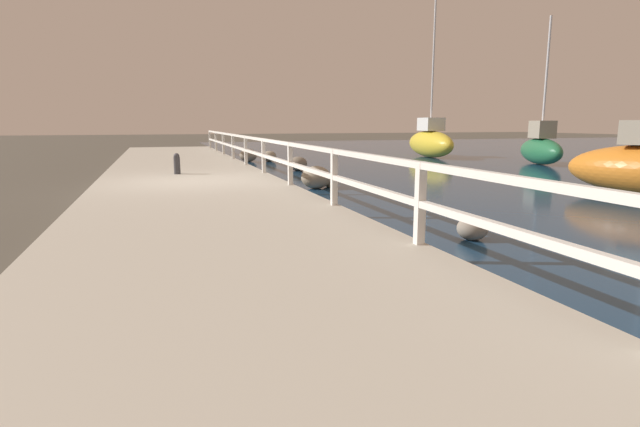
% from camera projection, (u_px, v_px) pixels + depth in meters
% --- Properties ---
extents(ground_plane, '(120.00, 120.00, 0.00)m').
position_uv_depth(ground_plane, '(191.00, 190.00, 12.10)').
color(ground_plane, '#4C473D').
extents(dock_walkway, '(4.40, 36.00, 0.22)m').
position_uv_depth(dock_walkway, '(191.00, 186.00, 12.08)').
color(dock_walkway, '#B2AD9E').
rests_on(dock_walkway, ground).
extents(railing, '(0.10, 32.50, 0.96)m').
position_uv_depth(railing, '(275.00, 152.00, 12.59)').
color(railing, white).
rests_on(railing, dock_walkway).
extents(boulder_near_dock, '(0.45, 0.41, 0.34)m').
position_uv_depth(boulder_near_dock, '(330.00, 181.00, 12.63)').
color(boulder_near_dock, gray).
rests_on(boulder_near_dock, ground).
extents(boulder_water_edge, '(0.45, 0.40, 0.33)m').
position_uv_depth(boulder_water_edge, '(473.00, 228.00, 6.94)').
color(boulder_water_edge, gray).
rests_on(boulder_water_edge, ground).
extents(boulder_downstream, '(0.75, 0.67, 0.56)m').
position_uv_depth(boulder_downstream, '(316.00, 177.00, 12.33)').
color(boulder_downstream, gray).
rests_on(boulder_downstream, ground).
extents(boulder_far_strip, '(0.72, 0.64, 0.54)m').
position_uv_depth(boulder_far_strip, '(248.00, 155.00, 20.73)').
color(boulder_far_strip, gray).
rests_on(boulder_far_strip, ground).
extents(boulder_upstream, '(0.64, 0.58, 0.48)m').
position_uv_depth(boulder_upstream, '(298.00, 164.00, 16.89)').
color(boulder_upstream, slate).
rests_on(boulder_upstream, ground).
extents(boulder_mid_strip, '(0.60, 0.54, 0.45)m').
position_uv_depth(boulder_mid_strip, '(269.00, 156.00, 20.86)').
color(boulder_mid_strip, gray).
rests_on(boulder_mid_strip, ground).
extents(mooring_bollard, '(0.17, 0.17, 0.57)m').
position_uv_depth(mooring_bollard, '(177.00, 164.00, 13.67)').
color(mooring_bollard, '#333338').
rests_on(mooring_bollard, dock_walkway).
extents(sailboat_green, '(1.97, 3.42, 5.54)m').
position_uv_depth(sailboat_green, '(541.00, 148.00, 19.44)').
color(sailboat_green, '#236B42').
rests_on(sailboat_green, water_surface).
extents(sailboat_yellow, '(1.87, 4.73, 8.11)m').
position_uv_depth(sailboat_yellow, '(430.00, 141.00, 23.49)').
color(sailboat_yellow, gold).
rests_on(sailboat_yellow, water_surface).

